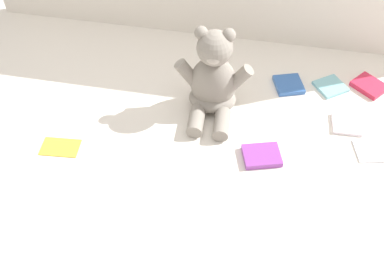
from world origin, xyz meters
TOP-DOWN VIEW (x-y plane):
  - ground_plane at (0.00, 0.00)m, footprint 3.20×3.20m
  - teddy_bear at (0.04, 0.09)m, footprint 0.25×0.22m
  - book_case_1 at (0.48, 0.09)m, footprint 0.09×0.09m
  - book_case_2 at (0.29, 0.24)m, footprint 0.12×0.12m
  - book_case_3 at (0.56, 0.29)m, footprint 0.13×0.13m
  - book_case_4 at (0.43, 0.26)m, footprint 0.13×0.13m
  - book_case_5 at (0.56, 0.00)m, footprint 0.15×0.11m
  - book_case_6 at (0.22, -0.09)m, footprint 0.13×0.11m
  - book_case_7 at (-0.38, -0.17)m, footprint 0.12×0.08m

SIDE VIEW (x-z plane):
  - ground_plane at x=0.00m, z-range 0.00..0.00m
  - book_case_7 at x=-0.38m, z-range 0.00..0.01m
  - book_case_5 at x=0.56m, z-range 0.00..0.01m
  - book_case_1 at x=0.48m, z-range 0.00..0.01m
  - book_case_4 at x=0.43m, z-range 0.00..0.01m
  - book_case_2 at x=0.29m, z-range 0.00..0.02m
  - book_case_3 at x=0.56m, z-range 0.00..0.02m
  - book_case_6 at x=0.22m, z-range 0.00..0.02m
  - teddy_bear at x=0.04m, z-range -0.04..0.26m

